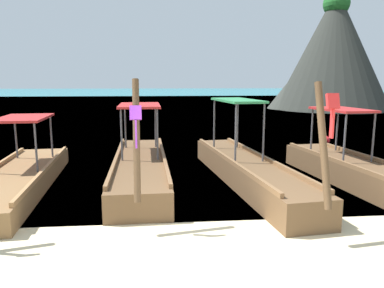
{
  "coord_description": "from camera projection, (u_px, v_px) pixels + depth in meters",
  "views": [
    {
      "loc": [
        -0.77,
        -4.82,
        2.65
      ],
      "look_at": [
        0.0,
        3.77,
        1.16
      ],
      "focal_mm": 34.35,
      "sensor_mm": 36.0,
      "label": 1
    }
  ],
  "objects": [
    {
      "name": "longtail_boat_red_ribbon",
      "position": [
        246.0,
        169.0,
        9.54
      ],
      "size": [
        1.85,
        7.19,
        2.64
      ],
      "color": "brown",
      "rests_on": "ground"
    },
    {
      "name": "longtail_boat_violet_ribbon",
      "position": [
        140.0,
        167.0,
        9.89
      ],
      "size": [
        1.55,
        6.85,
        2.69
      ],
      "color": "brown",
      "rests_on": "ground"
    },
    {
      "name": "longtail_boat_green_ribbon",
      "position": [
        353.0,
        170.0,
        9.51
      ],
      "size": [
        1.78,
        5.72,
        2.34
      ],
      "color": "brown",
      "rests_on": "ground"
    },
    {
      "name": "sea_water",
      "position": [
        163.0,
        96.0,
        65.86
      ],
      "size": [
        120.0,
        120.0,
        0.0
      ],
      "primitive_type": "plane",
      "color": "#147A89",
      "rests_on": "ground"
    },
    {
      "name": "karst_rock",
      "position": [
        331.0,
        53.0,
        33.64
      ],
      "size": [
        10.8,
        10.31,
        10.73
      ],
      "color": "#2D302B",
      "rests_on": "ground"
    },
    {
      "name": "longtail_boat_blue_ribbon",
      "position": [
        19.0,
        178.0,
        9.01
      ],
      "size": [
        1.85,
        6.6,
        2.26
      ],
      "color": "brown",
      "rests_on": "ground"
    },
    {
      "name": "mooring_buoy_near",
      "position": [
        325.0,
        140.0,
        15.25
      ],
      "size": [
        0.39,
        0.39,
        0.39
      ],
      "color": "red",
      "rests_on": "sea_water"
    },
    {
      "name": "ground",
      "position": [
        216.0,
        268.0,
        5.25
      ],
      "size": [
        120.0,
        120.0,
        0.0
      ],
      "primitive_type": "plane",
      "color": "beige"
    }
  ]
}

